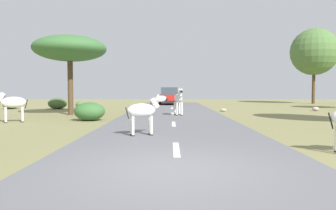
{
  "coord_description": "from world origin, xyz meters",
  "views": [
    {
      "loc": [
        0.01,
        -6.17,
        1.58
      ],
      "look_at": [
        -0.1,
        11.24,
        0.73
      ],
      "focal_mm": 34.49,
      "sensor_mm": 36.0,
      "label": 1
    }
  ],
  "objects_px": {
    "car_0": "(169,96)",
    "bush_2": "(81,105)",
    "zebra_1": "(144,111)",
    "rock_2": "(316,109)",
    "zebra_4": "(12,103)",
    "bush_1": "(11,104)",
    "rock_0": "(223,110)",
    "tree_0": "(70,49)",
    "zebra_0": "(179,99)",
    "bush_0": "(58,103)",
    "bush_3": "(90,111)",
    "tree_4": "(314,52)"
  },
  "relations": [
    {
      "from": "car_0",
      "to": "bush_2",
      "type": "xyz_separation_m",
      "value": [
        -7.5,
        -5.75,
        -0.56
      ]
    },
    {
      "from": "zebra_1",
      "to": "rock_2",
      "type": "distance_m",
      "value": 17.32
    },
    {
      "from": "bush_2",
      "to": "car_0",
      "type": "bearing_deg",
      "value": 37.47
    },
    {
      "from": "zebra_4",
      "to": "car_0",
      "type": "bearing_deg",
      "value": -50.25
    },
    {
      "from": "bush_1",
      "to": "bush_2",
      "type": "height_order",
      "value": "bush_1"
    },
    {
      "from": "rock_0",
      "to": "rock_2",
      "type": "distance_m",
      "value": 6.9
    },
    {
      "from": "tree_0",
      "to": "bush_2",
      "type": "relative_size",
      "value": 5.14
    },
    {
      "from": "zebra_4",
      "to": "tree_0",
      "type": "relative_size",
      "value": 0.33
    },
    {
      "from": "tree_0",
      "to": "rock_2",
      "type": "distance_m",
      "value": 17.64
    },
    {
      "from": "zebra_0",
      "to": "zebra_1",
      "type": "bearing_deg",
      "value": 71.59
    },
    {
      "from": "rock_0",
      "to": "rock_2",
      "type": "relative_size",
      "value": 0.91
    },
    {
      "from": "bush_0",
      "to": "bush_3",
      "type": "relative_size",
      "value": 0.96
    },
    {
      "from": "tree_0",
      "to": "bush_1",
      "type": "bearing_deg",
      "value": 138.2
    },
    {
      "from": "zebra_4",
      "to": "tree_4",
      "type": "bearing_deg",
      "value": -76.79
    },
    {
      "from": "bush_1",
      "to": "zebra_1",
      "type": "bearing_deg",
      "value": -51.74
    },
    {
      "from": "tree_4",
      "to": "rock_0",
      "type": "height_order",
      "value": "tree_4"
    },
    {
      "from": "tree_4",
      "to": "bush_0",
      "type": "height_order",
      "value": "tree_4"
    },
    {
      "from": "car_0",
      "to": "zebra_1",
      "type": "bearing_deg",
      "value": 84.52
    },
    {
      "from": "zebra_0",
      "to": "tree_4",
      "type": "bearing_deg",
      "value": -141.67
    },
    {
      "from": "bush_2",
      "to": "rock_2",
      "type": "height_order",
      "value": "bush_2"
    },
    {
      "from": "car_0",
      "to": "bush_1",
      "type": "relative_size",
      "value": 3.45
    },
    {
      "from": "zebra_1",
      "to": "rock_2",
      "type": "xyz_separation_m",
      "value": [
        11.52,
        12.91,
        -0.72
      ]
    },
    {
      "from": "rock_0",
      "to": "tree_4",
      "type": "bearing_deg",
      "value": 46.66
    },
    {
      "from": "zebra_0",
      "to": "tree_4",
      "type": "xyz_separation_m",
      "value": [
        15.27,
        16.56,
        4.65
      ]
    },
    {
      "from": "bush_0",
      "to": "rock_0",
      "type": "bearing_deg",
      "value": -12.91
    },
    {
      "from": "zebra_1",
      "to": "rock_0",
      "type": "bearing_deg",
      "value": 140.98
    },
    {
      "from": "zebra_1",
      "to": "car_0",
      "type": "distance_m",
      "value": 22.57
    },
    {
      "from": "tree_4",
      "to": "zebra_1",
      "type": "bearing_deg",
      "value": -123.79
    },
    {
      "from": "zebra_0",
      "to": "bush_1",
      "type": "height_order",
      "value": "zebra_0"
    },
    {
      "from": "tree_4",
      "to": "bush_0",
      "type": "relative_size",
      "value": 5.52
    },
    {
      "from": "rock_2",
      "to": "tree_4",
      "type": "bearing_deg",
      "value": 66.81
    },
    {
      "from": "zebra_1",
      "to": "tree_4",
      "type": "xyz_separation_m",
      "value": [
        16.64,
        24.87,
        4.8
      ]
    },
    {
      "from": "bush_2",
      "to": "bush_3",
      "type": "bearing_deg",
      "value": -72.51
    },
    {
      "from": "tree_0",
      "to": "bush_2",
      "type": "bearing_deg",
      "value": 100.89
    },
    {
      "from": "bush_1",
      "to": "rock_2",
      "type": "bearing_deg",
      "value": -5.45
    },
    {
      "from": "zebra_4",
      "to": "rock_0",
      "type": "relative_size",
      "value": 3.7
    },
    {
      "from": "bush_0",
      "to": "rock_2",
      "type": "distance_m",
      "value": 19.82
    },
    {
      "from": "bush_2",
      "to": "rock_2",
      "type": "xyz_separation_m",
      "value": [
        18.26,
        -3.9,
        -0.13
      ]
    },
    {
      "from": "zebra_1",
      "to": "car_0",
      "type": "relative_size",
      "value": 0.32
    },
    {
      "from": "bush_2",
      "to": "zebra_0",
      "type": "bearing_deg",
      "value": -46.32
    },
    {
      "from": "bush_0",
      "to": "bush_1",
      "type": "height_order",
      "value": "bush_0"
    },
    {
      "from": "bush_0",
      "to": "bush_2",
      "type": "bearing_deg",
      "value": 49.82
    },
    {
      "from": "bush_3",
      "to": "rock_2",
      "type": "height_order",
      "value": "bush_3"
    },
    {
      "from": "car_0",
      "to": "tree_4",
      "type": "xyz_separation_m",
      "value": [
        15.89,
        2.32,
        4.82
      ]
    },
    {
      "from": "tree_0",
      "to": "bush_1",
      "type": "height_order",
      "value": "tree_0"
    },
    {
      "from": "tree_4",
      "to": "rock_0",
      "type": "relative_size",
      "value": 19.19
    },
    {
      "from": "bush_3",
      "to": "rock_2",
      "type": "xyz_separation_m",
      "value": [
        14.71,
        7.36,
        -0.31
      ]
    },
    {
      "from": "rock_0",
      "to": "bush_1",
      "type": "bearing_deg",
      "value": 169.84
    },
    {
      "from": "zebra_0",
      "to": "zebra_1",
      "type": "xyz_separation_m",
      "value": [
        -1.38,
        -8.31,
        -0.15
      ]
    },
    {
      "from": "tree_4",
      "to": "zebra_4",
      "type": "bearing_deg",
      "value": -138.93
    }
  ]
}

